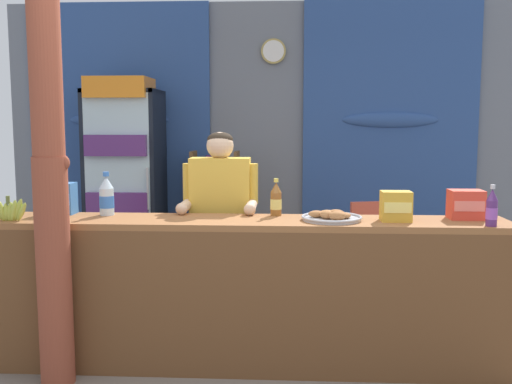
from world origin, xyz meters
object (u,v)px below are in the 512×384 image
soda_bottle_iced_tea (276,200)px  snack_box_biscuit (62,198)px  snack_box_choco_powder (396,206)px  pastry_tray (331,217)px  timber_post (50,166)px  snack_box_crackers (466,205)px  stall_counter (246,282)px  bottle_shelf_rack (215,212)px  shopkeeper (220,210)px  soda_bottle_water (107,197)px  banana_bunch (8,211)px  soda_bottle_grape_soda (492,209)px  plastic_lawn_chair (367,239)px  drink_fridge (125,170)px

soda_bottle_iced_tea → snack_box_biscuit: size_ratio=1.17×
snack_box_choco_powder → pastry_tray: (-0.39, 0.00, -0.07)m
timber_post → pastry_tray: (1.65, 0.32, -0.33)m
snack_box_choco_powder → snack_box_crackers: size_ratio=0.90×
soda_bottle_iced_tea → snack_box_crackers: size_ratio=1.18×
stall_counter → timber_post: bearing=-168.5°
bottle_shelf_rack → shopkeeper: (0.26, -1.77, 0.28)m
shopkeeper → soda_bottle_water: bearing=-156.8°
banana_bunch → snack_box_crackers: bearing=4.4°
bottle_shelf_rack → soda_bottle_grape_soda: (1.93, -2.35, 0.40)m
snack_box_biscuit → banana_bunch: size_ratio=0.79×
soda_bottle_grape_soda → banana_bunch: (-2.93, 0.03, -0.05)m
timber_post → snack_box_choco_powder: timber_post is taller
shopkeeper → soda_bottle_iced_tea: size_ratio=6.12×
stall_counter → plastic_lawn_chair: (0.99, 1.82, -0.08)m
stall_counter → soda_bottle_water: size_ratio=11.44×
drink_fridge → soda_bottle_iced_tea: 2.45m
banana_bunch → shopkeeper: bearing=23.7°
plastic_lawn_chair → soda_bottle_iced_tea: bearing=-117.6°
soda_bottle_water → snack_box_biscuit: (-0.31, 0.03, -0.02)m
soda_bottle_iced_tea → snack_box_biscuit: bearing=-179.6°
stall_counter → snack_box_biscuit: (-1.25, 0.25, 0.48)m
snack_box_biscuit → timber_post: bearing=-75.3°
stall_counter → soda_bottle_iced_tea: size_ratio=13.37×
soda_bottle_water → pastry_tray: size_ratio=0.76×
banana_bunch → drink_fridge: bearing=87.0°
bottle_shelf_rack → soda_bottle_grape_soda: bearing=-50.6°
drink_fridge → soda_bottle_grape_soda: (2.82, -2.23, -0.03)m
bottle_shelf_rack → pastry_tray: (1.01, -2.20, 0.31)m
stall_counter → soda_bottle_iced_tea: bearing=56.0°
stall_counter → drink_fridge: size_ratio=1.64×
shopkeeper → snack_box_biscuit: 1.07m
timber_post → snack_box_crackers: 2.55m
shopkeeper → pastry_tray: 0.87m
soda_bottle_water → soda_bottle_iced_tea: bearing=2.1°
soda_bottle_water → timber_post: bearing=-112.5°
plastic_lawn_chair → drink_fridge: bearing=171.5°
soda_bottle_grape_soda → snack_box_crackers: (-0.07, 0.26, -0.01)m
plastic_lawn_chair → bottle_shelf_rack: bearing=162.0°
timber_post → snack_box_choco_powder: 2.08m
plastic_lawn_chair → pastry_tray: bearing=-105.0°
soda_bottle_grape_soda → snack_box_crackers: size_ratio=1.19×
timber_post → snack_box_crackers: size_ratio=13.22×
snack_box_biscuit → pastry_tray: 1.78m
bottle_shelf_rack → soda_bottle_grape_soda: bottle_shelf_rack is taller
stall_counter → soda_bottle_iced_tea: 0.58m
soda_bottle_water → snack_box_crackers: (2.31, -0.03, -0.03)m
timber_post → soda_bottle_grape_soda: timber_post is taller
plastic_lawn_chair → pastry_tray: (-0.46, -1.73, 0.48)m
soda_bottle_water → snack_box_choco_powder: bearing=-4.1°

